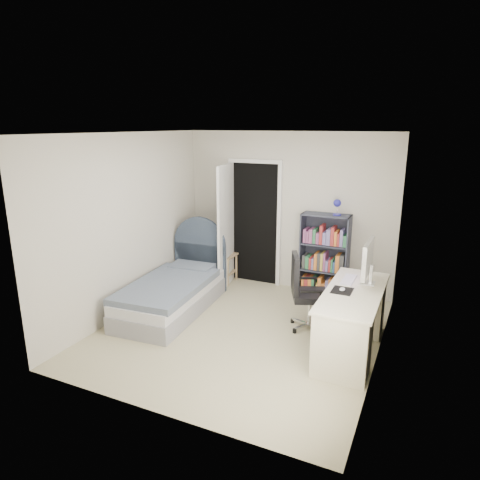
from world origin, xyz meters
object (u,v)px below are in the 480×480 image
at_px(bookcase, 325,260).
at_px(office_chair, 304,288).
at_px(desk, 352,318).
at_px(floor_lamp, 221,254).
at_px(nightstand, 223,260).
at_px(bed, 174,291).

xyz_separation_m(bookcase, office_chair, (0.03, -1.21, -0.03)).
bearing_deg(bookcase, desk, -65.15).
distance_m(floor_lamp, desk, 2.77).
relative_size(nightstand, floor_lamp, 0.45).
bearing_deg(desk, bed, 177.02).
bearing_deg(bed, office_chair, 5.84).
bearing_deg(bed, bookcase, 37.18).
bearing_deg(office_chair, floor_lamp, 149.48).
xyz_separation_m(desk, office_chair, (-0.68, 0.32, 0.14)).
relative_size(nightstand, office_chair, 0.57).
distance_m(bed, floor_lamp, 1.25).
bearing_deg(office_chair, bookcase, 91.20).
relative_size(bed, floor_lamp, 1.58).
bearing_deg(floor_lamp, office_chair, -30.52).
bearing_deg(floor_lamp, desk, -29.11).
bearing_deg(floor_lamp, nightstand, 91.17).
height_order(bed, desk, desk).
height_order(nightstand, desk, desk).
bearing_deg(nightstand, office_chair, -32.57).
xyz_separation_m(floor_lamp, bookcase, (1.71, 0.18, 0.07)).
height_order(desk, office_chair, desk).
xyz_separation_m(nightstand, office_chair, (1.74, -1.11, 0.18)).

